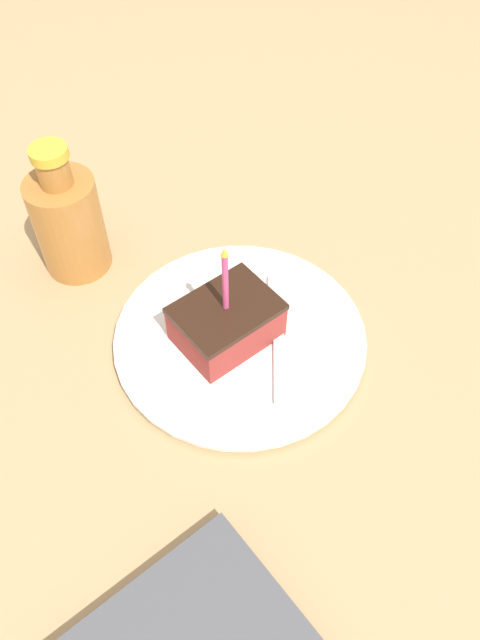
# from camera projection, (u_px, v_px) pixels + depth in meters

# --- Properties ---
(ground_plane) EXTENTS (2.40, 2.40, 0.04)m
(ground_plane) POSITION_uv_depth(u_px,v_px,m) (248.00, 340.00, 0.75)
(ground_plane) COLOR tan
(ground_plane) RESTS_ON ground
(plate) EXTENTS (0.29, 0.29, 0.01)m
(plate) POSITION_uv_depth(u_px,v_px,m) (240.00, 337.00, 0.72)
(plate) COLOR white
(plate) RESTS_ON ground_plane
(cake_slice) EXTENTS (0.08, 0.11, 0.14)m
(cake_slice) POSITION_uv_depth(u_px,v_px,m) (225.00, 320.00, 0.70)
(cake_slice) COLOR #99332D
(cake_slice) RESTS_ON plate
(fork) EXTENTS (0.15, 0.13, 0.00)m
(fork) POSITION_uv_depth(u_px,v_px,m) (278.00, 326.00, 0.72)
(fork) COLOR silver
(fork) RESTS_ON plate
(bottle) EXTENTS (0.08, 0.08, 0.18)m
(bottle) POSITION_uv_depth(u_px,v_px,m) (68.00, 221.00, 0.75)
(bottle) COLOR #B27233
(bottle) RESTS_ON ground_plane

